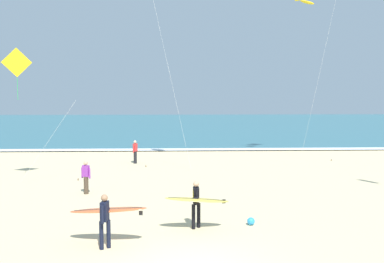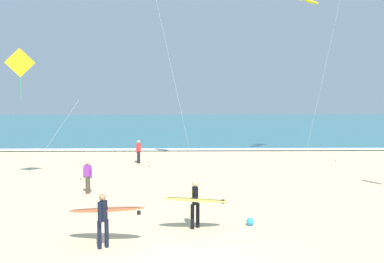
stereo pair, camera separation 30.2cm
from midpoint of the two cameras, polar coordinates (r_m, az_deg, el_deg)
ocean_water at (r=65.48m, az=-1.84°, el=0.95°), size 160.00×60.00×0.08m
shoreline_foam at (r=35.91m, az=-1.68°, el=-2.41°), size 160.00×1.39×0.01m
surfer_lead at (r=15.06m, az=0.02°, el=-9.25°), size 2.26×0.95×1.71m
surfer_trailing at (r=13.78m, az=-12.02°, el=-10.71°), size 2.56×1.08×1.71m
kite_diamond_golden_low at (r=24.22m, az=-22.67°, el=8.20°), size 3.64×0.94×7.16m
bystander_red_top at (r=29.44m, az=-7.92°, el=-2.69°), size 0.31×0.45×1.59m
bystander_purple_top at (r=21.02m, az=-14.44°, el=-5.94°), size 0.47×0.29×1.59m
beach_ball at (r=15.95m, az=7.36°, el=-11.86°), size 0.28×0.28×0.28m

